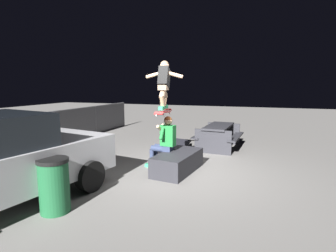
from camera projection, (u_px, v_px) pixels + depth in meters
ground_plane at (180, 172)px, 6.33m from camera, size 40.00×40.00×0.00m
ledge_box_main at (178, 162)px, 6.36m from camera, size 1.60×0.90×0.45m
person_sitting_on_ledge at (164, 140)px, 6.56m from camera, size 0.60×0.77×1.29m
skateboard at (163, 112)px, 6.35m from camera, size 1.04×0.33×0.13m
skater_airborne at (164, 83)px, 6.30m from camera, size 0.63×0.89×1.12m
kicker_ramp at (173, 150)px, 8.25m from camera, size 1.19×0.97×0.42m
picnic_table_back at (219, 133)px, 8.66m from camera, size 1.77×1.43×0.75m
trash_bin at (54, 185)px, 4.30m from camera, size 0.49×0.49×0.88m
fence_back at (23, 134)px, 7.81m from camera, size 12.05×0.05×1.18m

